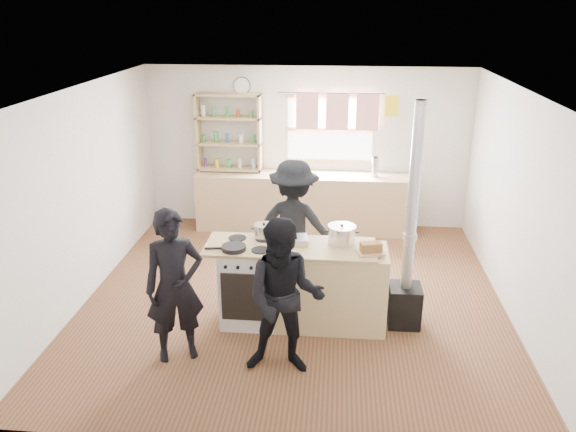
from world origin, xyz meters
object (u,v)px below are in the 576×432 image
object	(u,v)px
stockpot_counter	(342,235)
person_far	(294,225)
bread_board	(371,249)
cooking_island	(303,285)
roast_tray	(293,240)
flue_heater	(407,271)
stockpot_stove	(264,231)
skillet_greens	(234,248)
person_near_right	(285,298)
thermos	(375,167)
person_near_left	(175,286)

from	to	relation	value
stockpot_counter	person_far	xyz separation A→B (m)	(-0.58, 0.73, -0.21)
stockpot_counter	bread_board	world-z (taller)	stockpot_counter
cooking_island	roast_tray	size ratio (longest dim) A/B	5.73
flue_heater	stockpot_stove	bearing A→B (deg)	175.11
skillet_greens	stockpot_counter	distance (m)	1.17
flue_heater	person_near_right	world-z (taller)	flue_heater
roast_tray	skillet_greens	bearing A→B (deg)	-159.21
thermos	person_near_right	world-z (taller)	person_near_right
thermos	stockpot_counter	world-z (taller)	thermos
skillet_greens	person_far	world-z (taller)	person_far
cooking_island	bread_board	distance (m)	0.88
thermos	roast_tray	world-z (taller)	thermos
stockpot_counter	person_near_left	xyz separation A→B (m)	(-1.62, -0.88, -0.24)
flue_heater	person_near_left	xyz separation A→B (m)	(-2.34, -0.82, 0.13)
bread_board	person_near_left	xyz separation A→B (m)	(-1.92, -0.65, -0.19)
cooking_island	stockpot_stove	xyz separation A→B (m)	(-0.45, 0.19, 0.54)
flue_heater	cooking_island	bearing A→B (deg)	-177.00
roast_tray	stockpot_stove	size ratio (longest dim) A/B	1.54
stockpot_stove	person_near_left	distance (m)	1.24
person_near_left	person_near_right	xyz separation A→B (m)	(1.09, -0.13, -0.01)
roast_tray	stockpot_stove	world-z (taller)	stockpot_stove
skillet_greens	person_far	distance (m)	1.17
skillet_greens	person_near_right	xyz separation A→B (m)	(0.61, -0.72, -0.17)
skillet_greens	stockpot_counter	bearing A→B (deg)	14.08
skillet_greens	bread_board	size ratio (longest dim) A/B	0.93
flue_heater	person_near_right	size ratio (longest dim) A/B	1.59
flue_heater	skillet_greens	bearing A→B (deg)	-173.14
roast_tray	person_near_left	bearing A→B (deg)	-142.82
thermos	skillet_greens	distance (m)	3.36
flue_heater	person_far	size ratio (longest dim) A/B	1.52
roast_tray	stockpot_stove	distance (m)	0.36
stockpot_stove	person_near_right	bearing A→B (deg)	-72.87
person_far	person_near_right	bearing A→B (deg)	98.62
cooking_island	person_near_right	size ratio (longest dim) A/B	1.25
stockpot_stove	bread_board	distance (m)	1.20
roast_tray	stockpot_counter	xyz separation A→B (m)	(0.52, 0.05, 0.06)
stockpot_stove	stockpot_counter	size ratio (longest dim) A/B	0.74
thermos	bread_board	world-z (taller)	thermos
thermos	stockpot_stove	world-z (taller)	thermos
roast_tray	stockpot_counter	size ratio (longest dim) A/B	1.13
stockpot_counter	person_near_right	distance (m)	1.16
stockpot_counter	person_far	distance (m)	0.96
stockpot_counter	stockpot_stove	bearing A→B (deg)	175.11
cooking_island	person_near_right	bearing A→B (deg)	-97.61
person_near_right	flue_heater	bearing A→B (deg)	37.08
roast_tray	stockpot_counter	bearing A→B (deg)	5.74
cooking_island	thermos	bearing A→B (deg)	71.99
stockpot_stove	person_far	xyz separation A→B (m)	(0.28, 0.66, -0.19)
thermos	roast_tray	bearing A→B (deg)	-110.64
stockpot_stove	bread_board	xyz separation A→B (m)	(1.16, -0.31, -0.03)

